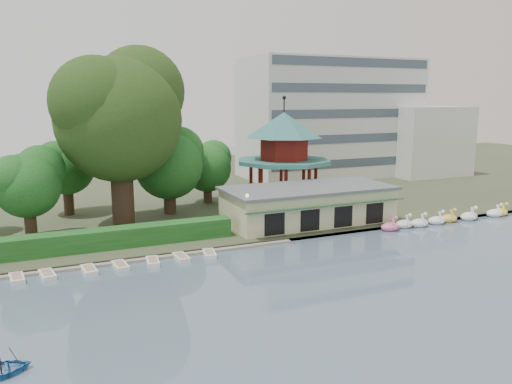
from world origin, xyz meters
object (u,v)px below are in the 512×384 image
dock (109,262)px  boathouse (308,204)px  big_tree (120,110)px  pavilion (284,149)px

dock → boathouse: boathouse is taller
boathouse → big_tree: big_tree is taller
dock → boathouse: (22.00, 4.77, 2.25)m
big_tree → dock: bearing=-106.1°
dock → boathouse: size_ratio=1.83×
pavilion → big_tree: big_tree is taller
pavilion → big_tree: size_ratio=0.71×
dock → pavilion: pavilion is taller
boathouse → pavilion: (2.00, 10.03, 5.11)m
boathouse → pavilion: size_ratio=1.38×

